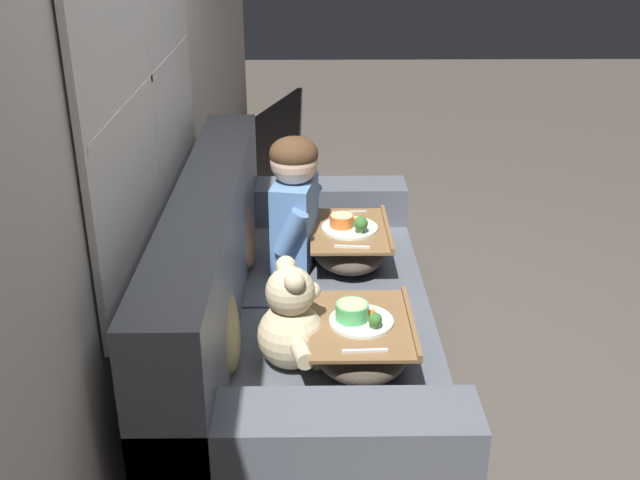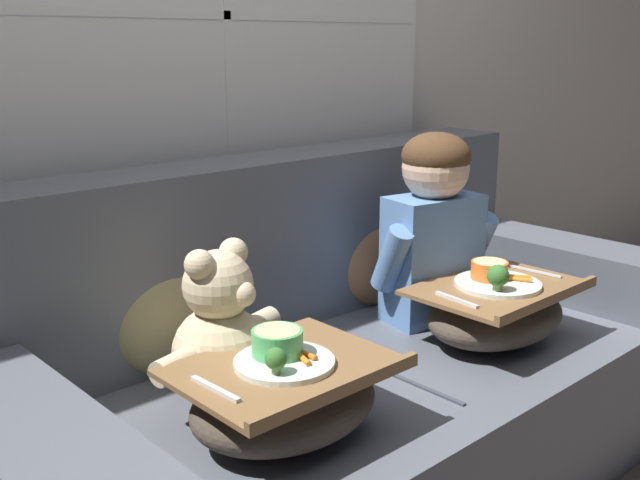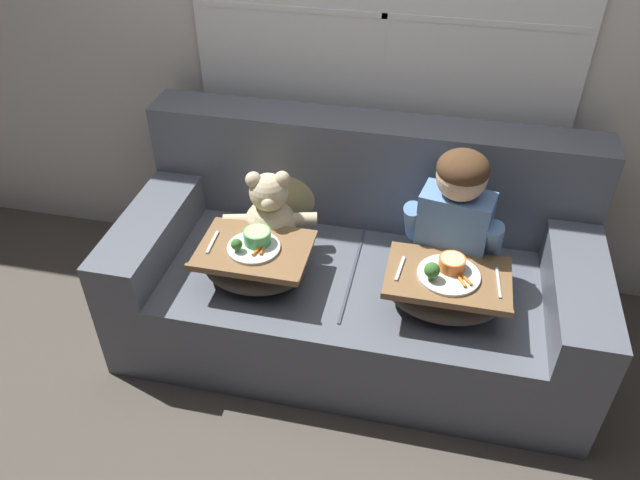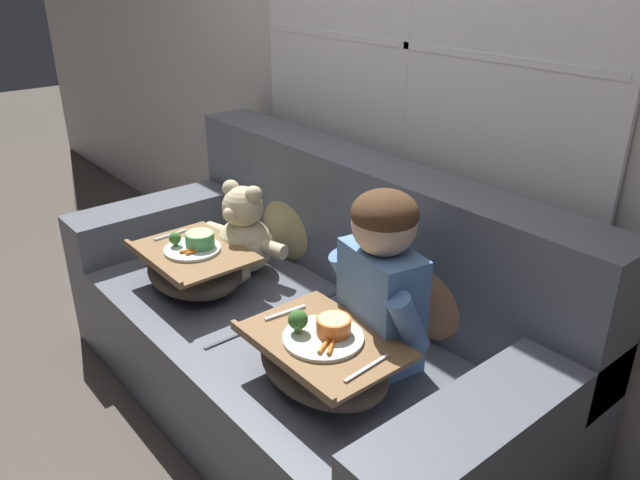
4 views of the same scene
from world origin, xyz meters
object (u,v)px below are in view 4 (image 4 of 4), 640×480
object	(u,v)px
couch	(309,327)
lap_tray_child	(323,360)
lap_tray_teddy	(194,268)
throw_pillow_behind_teddy	(291,216)
child_figure	(382,270)
teddy_bear	(244,235)
throw_pillow_behind_child	(430,285)

from	to	relation	value
couch	lap_tray_child	distance (m)	0.49
lap_tray_child	lap_tray_teddy	distance (m)	0.77
couch	throw_pillow_behind_teddy	size ratio (longest dim) A/B	5.22
child_figure	lap_tray_child	size ratio (longest dim) A/B	1.20
couch	child_figure	xyz separation A→B (m)	(0.38, -0.02, 0.40)
child_figure	lap_tray_teddy	world-z (taller)	child_figure
throw_pillow_behind_teddy	child_figure	world-z (taller)	child_figure
teddy_bear	lap_tray_teddy	xyz separation A→B (m)	(-0.00, -0.23, -0.07)
teddy_bear	throw_pillow_behind_teddy	bearing A→B (deg)	90.32
couch	lap_tray_teddy	xyz separation A→B (m)	(-0.38, -0.25, 0.18)
child_figure	couch	bearing A→B (deg)	176.96
throw_pillow_behind_teddy	lap_tray_child	xyz separation A→B (m)	(0.77, -0.46, -0.09)
teddy_bear	lap_tray_teddy	distance (m)	0.24
lap_tray_child	throw_pillow_behind_child	bearing A→B (deg)	89.95
throw_pillow_behind_teddy	couch	bearing A→B (deg)	-28.97
lap_tray_teddy	teddy_bear	bearing A→B (deg)	89.64
child_figure	lap_tray_child	world-z (taller)	child_figure
child_figure	lap_tray_child	bearing A→B (deg)	-90.05
couch	throw_pillow_behind_teddy	distance (m)	0.51
couch	throw_pillow_behind_teddy	world-z (taller)	couch
throw_pillow_behind_teddy	child_figure	xyz separation A→B (m)	(0.77, -0.23, 0.13)
throw_pillow_behind_teddy	lap_tray_teddy	bearing A→B (deg)	-90.01
lap_tray_child	couch	bearing A→B (deg)	146.74
couch	throw_pillow_behind_teddy	bearing A→B (deg)	151.03
couch	lap_tray_child	world-z (taller)	couch
lap_tray_child	lap_tray_teddy	xyz separation A→B (m)	(-0.77, 0.00, -0.00)
throw_pillow_behind_teddy	lap_tray_teddy	world-z (taller)	throw_pillow_behind_teddy
throw_pillow_behind_child	lap_tray_child	bearing A→B (deg)	-90.05
couch	throw_pillow_behind_teddy	xyz separation A→B (m)	(-0.38, 0.21, 0.27)
child_figure	teddy_bear	xyz separation A→B (m)	(-0.77, -0.00, -0.15)
couch	lap_tray_teddy	distance (m)	0.49
couch	teddy_bear	distance (m)	0.46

